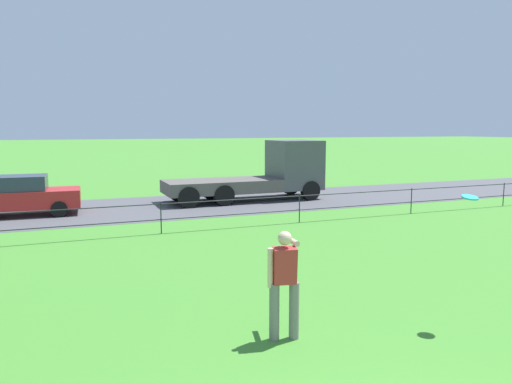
% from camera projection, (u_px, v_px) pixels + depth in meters
% --- Properties ---
extents(street_strip, '(80.00, 6.50, 0.01)m').
position_uv_depth(street_strip, '(139.00, 208.00, 19.85)').
color(street_strip, '#4C4C51').
rests_on(street_strip, ground).
extents(park_fence, '(39.21, 0.04, 1.00)m').
position_uv_depth(park_fence, '(161.00, 213.00, 14.99)').
color(park_fence, '#232328').
rests_on(park_fence, ground).
extents(person_thrower, '(0.63, 0.74, 1.75)m').
position_uv_depth(person_thrower, '(284.00, 281.00, 7.42)').
color(person_thrower, slate).
rests_on(person_thrower, ground).
extents(frisbee, '(0.29, 0.29, 0.08)m').
position_uv_depth(frisbee, '(470.00, 197.00, 7.87)').
color(frisbee, '#2DB2C6').
extents(car_red_center, '(4.06, 1.92, 1.54)m').
position_uv_depth(car_red_center, '(24.00, 195.00, 18.09)').
color(car_red_center, red).
rests_on(car_red_center, ground).
extents(flatbed_truck_left, '(7.32, 2.47, 2.75)m').
position_uv_depth(flatbed_truck_left, '(266.00, 173.00, 22.23)').
color(flatbed_truck_left, '#4C4C51').
rests_on(flatbed_truck_left, ground).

